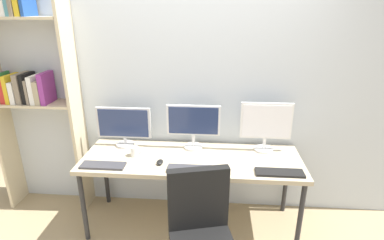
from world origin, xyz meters
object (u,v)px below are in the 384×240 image
(monitor_right, at_px, (266,124))
(keyboard_right, at_px, (280,173))
(keyboard_center, at_px, (189,169))
(bookshelf, at_px, (26,78))
(coffee_mug, at_px, (135,151))
(monitor_left, at_px, (124,125))
(monitor_center, at_px, (193,124))
(keyboard_left, at_px, (103,165))
(desk, at_px, (192,163))
(computer_mouse, at_px, (160,162))

(monitor_right, height_order, keyboard_right, monitor_right)
(monitor_right, distance_m, keyboard_center, 0.85)
(bookshelf, bearing_deg, coffee_mug, -12.33)
(monitor_left, bearing_deg, bookshelf, 178.94)
(monitor_right, bearing_deg, monitor_left, 180.00)
(monitor_center, bearing_deg, keyboard_center, -90.00)
(keyboard_left, bearing_deg, keyboard_right, 0.00)
(monitor_left, xyz_separation_m, coffee_mug, (0.16, -0.22, -0.17))
(desk, relative_size, keyboard_right, 5.04)
(desk, xyz_separation_m, computer_mouse, (-0.27, -0.14, 0.07))
(desk, xyz_separation_m, keyboard_left, (-0.75, -0.23, 0.06))
(keyboard_left, bearing_deg, bookshelf, 151.63)
(monitor_center, distance_m, computer_mouse, 0.50)
(keyboard_center, bearing_deg, bookshelf, 164.02)
(bookshelf, height_order, keyboard_center, bookshelf)
(monitor_right, xyz_separation_m, coffee_mug, (-1.21, -0.22, -0.22))
(monitor_left, xyz_separation_m, keyboard_left, (-0.07, -0.44, -0.21))
(monitor_center, distance_m, keyboard_center, 0.50)
(desk, xyz_separation_m, keyboard_right, (0.75, -0.23, 0.06))
(keyboard_right, bearing_deg, keyboard_left, 180.00)
(desk, height_order, bookshelf, bookshelf)
(monitor_right, xyz_separation_m, keyboard_right, (0.07, -0.44, -0.26))
(computer_mouse, bearing_deg, monitor_left, 139.54)
(monitor_left, bearing_deg, desk, -17.27)
(desk, distance_m, keyboard_left, 0.79)
(monitor_center, bearing_deg, coffee_mug, -157.50)
(desk, bearing_deg, monitor_center, 90.00)
(bookshelf, height_order, monitor_center, bookshelf)
(desk, height_order, monitor_center, monitor_center)
(monitor_right, height_order, keyboard_center, monitor_right)
(keyboard_center, bearing_deg, computer_mouse, 161.65)
(monitor_left, relative_size, keyboard_center, 1.42)
(monitor_left, xyz_separation_m, monitor_center, (0.68, -0.00, 0.04))
(monitor_right, bearing_deg, keyboard_right, -81.01)
(monitor_left, xyz_separation_m, monitor_right, (1.37, -0.00, 0.05))
(desk, distance_m, monitor_center, 0.37)
(keyboard_center, height_order, keyboard_right, same)
(monitor_center, distance_m, coffee_mug, 0.61)
(monitor_center, bearing_deg, desk, -90.00)
(computer_mouse, bearing_deg, monitor_center, 52.67)
(monitor_left, distance_m, monitor_center, 0.68)
(bookshelf, relative_size, monitor_center, 4.32)
(bookshelf, bearing_deg, monitor_right, -0.43)
(desk, bearing_deg, keyboard_left, -163.02)
(keyboard_center, bearing_deg, desk, 90.00)
(bookshelf, distance_m, keyboard_center, 1.79)
(desk, relative_size, coffee_mug, 18.92)
(keyboard_left, bearing_deg, keyboard_center, 0.00)
(desk, distance_m, keyboard_center, 0.24)
(desk, distance_m, bookshelf, 1.77)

